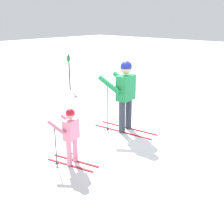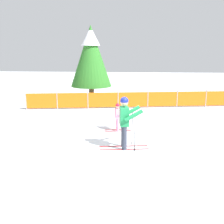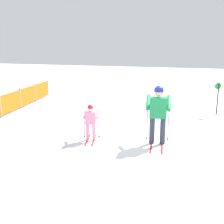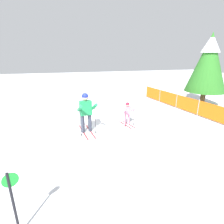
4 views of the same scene
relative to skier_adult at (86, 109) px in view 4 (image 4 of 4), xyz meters
The scene contains 6 objects.
ground_plane 1.13m from the skier_adult, 89.11° to the left, with size 60.00×60.00×0.00m, color white.
skier_adult is the anchor object (origin of this frame).
skier_child 2.18m from the skier_adult, 99.16° to the left, with size 1.15×0.59×1.19m.
safety_fence 6.75m from the skier_adult, 87.42° to the left, with size 12.20×1.85×1.01m.
conifer_far 9.02m from the skier_adult, 105.69° to the left, with size 2.60×2.60×4.84m.
trail_marker 4.93m from the skier_adult, 23.06° to the right, with size 0.12×0.27×1.45m.
Camera 4 is at (7.51, -1.04, 3.42)m, focal length 28.00 mm.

